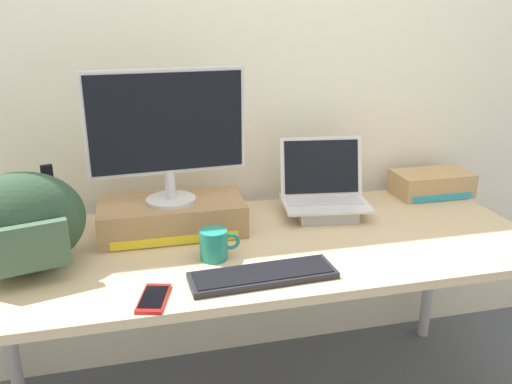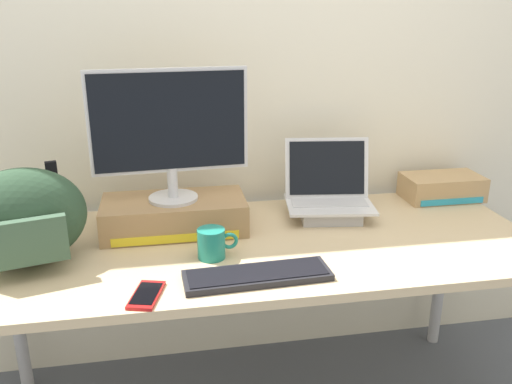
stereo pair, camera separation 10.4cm
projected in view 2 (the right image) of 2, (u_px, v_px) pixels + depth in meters
back_wall at (234, 60)px, 2.10m from camera, size 7.00×0.10×2.60m
desk at (256, 258)px, 1.85m from camera, size 1.95×0.78×0.74m
toner_box_yellow at (174, 215)px, 1.90m from camera, size 0.51×0.25×0.12m
desktop_monitor at (170, 129)px, 1.80m from camera, size 0.54×0.17×0.46m
open_laptop at (329, 202)px, 2.04m from camera, size 0.35×0.28×0.28m
external_keyboard at (257, 275)px, 1.57m from camera, size 0.44×0.15×0.02m
messenger_backpack at (23, 218)px, 1.62m from camera, size 0.42×0.33×0.31m
coffee_mug at (212, 243)px, 1.69m from camera, size 0.13×0.09×0.10m
cell_phone at (146, 295)px, 1.48m from camera, size 0.11×0.16×0.01m
plush_toy at (47, 219)px, 1.89m from camera, size 0.09×0.09×0.09m
toner_box_cyan at (442, 187)px, 2.22m from camera, size 0.32×0.18×0.10m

